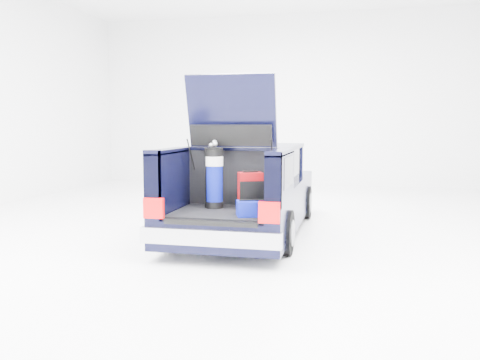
% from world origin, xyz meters
% --- Properties ---
extents(ground, '(14.00, 14.00, 0.00)m').
position_xyz_m(ground, '(0.00, 0.00, 0.00)').
color(ground, white).
rests_on(ground, ground).
extents(car, '(1.87, 4.65, 2.47)m').
position_xyz_m(car, '(-0.00, 0.11, 0.67)').
color(car, black).
rests_on(car, ground).
extents(red_suitcase, '(0.38, 0.34, 0.54)m').
position_xyz_m(red_suitcase, '(0.32, -1.25, 0.85)').
color(red_suitcase, '#730307').
rests_on(red_suitcase, car).
extents(black_golf_bag, '(0.35, 0.37, 0.94)m').
position_xyz_m(black_golf_bag, '(-0.22, -1.20, 1.03)').
color(black_golf_bag, black).
rests_on(black_golf_bag, car).
extents(blue_golf_bag, '(0.29, 0.29, 0.82)m').
position_xyz_m(blue_golf_bag, '(-0.19, -1.26, 0.97)').
color(blue_golf_bag, black).
rests_on(blue_golf_bag, car).
extents(blue_duffel, '(0.48, 0.39, 0.22)m').
position_xyz_m(blue_duffel, '(0.46, -1.78, 0.70)').
color(blue_duffel, '#050D7D').
rests_on(blue_duffel, car).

